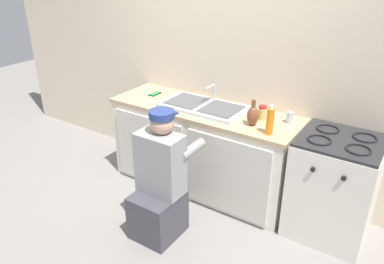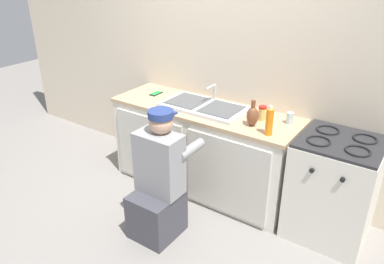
{
  "view_description": "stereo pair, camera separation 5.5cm",
  "coord_description": "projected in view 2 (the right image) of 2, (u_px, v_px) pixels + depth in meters",
  "views": [
    {
      "loc": [
        1.73,
        -2.51,
        2.18
      ],
      "look_at": [
        0.0,
        0.1,
        0.69
      ],
      "focal_mm": 35.0,
      "sensor_mm": 36.0,
      "label": 1
    },
    {
      "loc": [
        1.77,
        -2.48,
        2.18
      ],
      "look_at": [
        0.0,
        0.1,
        0.69
      ],
      "focal_mm": 35.0,
      "sensor_mm": 36.0,
      "label": 2
    }
  ],
  "objects": [
    {
      "name": "countertop",
      "position": [
        204.0,
        110.0,
        3.55
      ],
      "size": [
        1.86,
        0.62,
        0.04
      ],
      "primitive_type": "cube",
      "color": "tan",
      "rests_on": "counter_cabinet"
    },
    {
      "name": "back_wall",
      "position": [
        224.0,
        60.0,
        3.63
      ],
      "size": [
        6.0,
        0.1,
        2.5
      ],
      "primitive_type": "cube",
      "color": "beige",
      "rests_on": "ground_plane"
    },
    {
      "name": "sink_double_basin",
      "position": [
        204.0,
        106.0,
        3.53
      ],
      "size": [
        0.8,
        0.44,
        0.19
      ],
      "color": "silver",
      "rests_on": "countertop"
    },
    {
      "name": "vase_decorative",
      "position": [
        252.0,
        116.0,
        3.14
      ],
      "size": [
        0.1,
        0.1,
        0.23
      ],
      "color": "brown",
      "rests_on": "countertop"
    },
    {
      "name": "water_glass",
      "position": [
        290.0,
        118.0,
        3.2
      ],
      "size": [
        0.06,
        0.06,
        0.1
      ],
      "color": "#ADC6CC",
      "rests_on": "countertop"
    },
    {
      "name": "stove_range",
      "position": [
        333.0,
        188.0,
        3.07
      ],
      "size": [
        0.64,
        0.62,
        0.89
      ],
      "color": "silver",
      "rests_on": "ground_plane"
    },
    {
      "name": "ground_plane",
      "position": [
        186.0,
        199.0,
        3.69
      ],
      "size": [
        12.0,
        12.0,
        0.0
      ],
      "primitive_type": "plane",
      "color": "gray"
    },
    {
      "name": "condiment_jar",
      "position": [
        262.0,
        113.0,
        3.26
      ],
      "size": [
        0.07,
        0.07,
        0.13
      ],
      "color": "#DBB760",
      "rests_on": "countertop"
    },
    {
      "name": "soap_bottle_orange",
      "position": [
        269.0,
        122.0,
        2.97
      ],
      "size": [
        0.06,
        0.06,
        0.25
      ],
      "color": "orange",
      "rests_on": "countertop"
    },
    {
      "name": "plumber_person",
      "position": [
        159.0,
        185.0,
        3.08
      ],
      "size": [
        0.42,
        0.61,
        1.1
      ],
      "color": "#3F3F47",
      "rests_on": "ground_plane"
    },
    {
      "name": "cell_phone",
      "position": [
        156.0,
        93.0,
        3.89
      ],
      "size": [
        0.07,
        0.14,
        0.01
      ],
      "color": "black",
      "rests_on": "countertop"
    },
    {
      "name": "counter_cabinet",
      "position": [
        203.0,
        150.0,
        3.73
      ],
      "size": [
        1.82,
        0.62,
        0.83
      ],
      "color": "silver",
      "rests_on": "ground_plane"
    }
  ]
}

